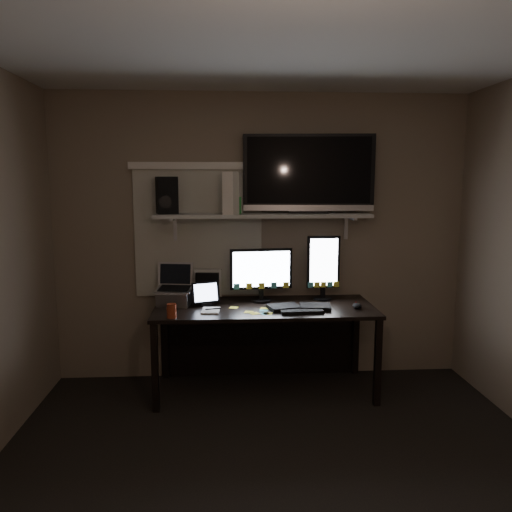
{
  "coord_description": "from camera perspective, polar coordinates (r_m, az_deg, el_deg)",
  "views": [
    {
      "loc": [
        -0.32,
        -2.56,
        1.75
      ],
      "look_at": [
        -0.08,
        1.25,
        1.18
      ],
      "focal_mm": 35.0,
      "sensor_mm": 36.0,
      "label": 1
    }
  ],
  "objects": [
    {
      "name": "keyboard",
      "position": [
        4.05,
        5.0,
        -5.83
      ],
      "size": [
        0.52,
        0.23,
        0.03
      ],
      "primitive_type": "cube",
      "rotation": [
        0.0,
        0.0,
        0.06
      ],
      "color": "black",
      "rests_on": "desk"
    },
    {
      "name": "sticky_notes",
      "position": [
        3.99,
        -0.63,
        -6.23
      ],
      "size": [
        0.32,
        0.26,
        0.0
      ],
      "primitive_type": null,
      "rotation": [
        0.0,
        0.0,
        -0.18
      ],
      "color": "#FFF345",
      "rests_on": "desk"
    },
    {
      "name": "floor",
      "position": [
        3.12,
        3.27,
        -25.62
      ],
      "size": [
        3.6,
        3.6,
        0.0
      ],
      "primitive_type": "plane",
      "color": "black",
      "rests_on": "ground"
    },
    {
      "name": "monitor_landscape",
      "position": [
        4.23,
        0.6,
        -2.15
      ],
      "size": [
        0.53,
        0.11,
        0.47
      ],
      "primitive_type": "cube",
      "rotation": [
        0.0,
        0.0,
        0.1
      ],
      "color": "black",
      "rests_on": "desk"
    },
    {
      "name": "bottles",
      "position": [
        4.15,
        -2.63,
        5.79
      ],
      "size": [
        0.22,
        0.06,
        0.14
      ],
      "primitive_type": null,
      "rotation": [
        0.0,
        0.0,
        -0.06
      ],
      "color": "#A50F0C",
      "rests_on": "wall_shelf"
    },
    {
      "name": "file_sorter",
      "position": [
        4.37,
        -5.53,
        -3.28
      ],
      "size": [
        0.21,
        0.12,
        0.25
      ],
      "primitive_type": "cube",
      "rotation": [
        0.0,
        0.0,
        -0.13
      ],
      "color": "black",
      "rests_on": "desk"
    },
    {
      "name": "desk",
      "position": [
        4.29,
        0.84,
        -7.64
      ],
      "size": [
        1.8,
        0.75,
        0.73
      ],
      "color": "black",
      "rests_on": "floor"
    },
    {
      "name": "mouse",
      "position": [
        4.14,
        11.47,
        -5.59
      ],
      "size": [
        0.09,
        0.13,
        0.04
      ],
      "primitive_type": "ellipsoid",
      "rotation": [
        0.0,
        0.0,
        -0.2
      ],
      "color": "black",
      "rests_on": "desk"
    },
    {
      "name": "wall_shelf",
      "position": [
        4.21,
        0.79,
        4.67
      ],
      "size": [
        1.8,
        0.35,
        0.03
      ],
      "primitive_type": "cube",
      "color": "#B0B0AB",
      "rests_on": "back_wall"
    },
    {
      "name": "tv",
      "position": [
        4.29,
        6.02,
        9.33
      ],
      "size": [
        1.12,
        0.3,
        0.66
      ],
      "primitive_type": "cube",
      "rotation": [
        0.0,
        0.0,
        -0.09
      ],
      "color": "black",
      "rests_on": "wall_shelf"
    },
    {
      "name": "tablet",
      "position": [
        4.14,
        -5.75,
        -4.31
      ],
      "size": [
        0.25,
        0.16,
        0.2
      ],
      "primitive_type": "cube",
      "rotation": [
        0.0,
        0.0,
        0.32
      ],
      "color": "black",
      "rests_on": "desk"
    },
    {
      "name": "monitor_portrait",
      "position": [
        4.33,
        7.7,
        -1.31
      ],
      "size": [
        0.28,
        0.06,
        0.57
      ],
      "primitive_type": "cube",
      "rotation": [
        0.0,
        0.0,
        0.03
      ],
      "color": "black",
      "rests_on": "desk"
    },
    {
      "name": "game_console",
      "position": [
        4.16,
        -2.61,
        7.21
      ],
      "size": [
        0.18,
        0.3,
        0.34
      ],
      "primitive_type": "cube",
      "rotation": [
        0.0,
        0.0,
        -0.34
      ],
      "color": "silver",
      "rests_on": "wall_shelf"
    },
    {
      "name": "cup",
      "position": [
        3.83,
        -9.63,
        -6.19
      ],
      "size": [
        0.07,
        0.07,
        0.11
      ],
      "primitive_type": "cylinder",
      "rotation": [
        0.0,
        0.0,
        -0.01
      ],
      "color": "maroon",
      "rests_on": "desk"
    },
    {
      "name": "back_wall",
      "position": [
        4.4,
        0.61,
        2.04
      ],
      "size": [
        3.6,
        0.0,
        3.6
      ],
      "primitive_type": "plane",
      "rotation": [
        1.57,
        0.0,
        0.0
      ],
      "color": "#7E6E5A",
      "rests_on": "floor"
    },
    {
      "name": "laptop",
      "position": [
        4.18,
        -9.31,
        -3.32
      ],
      "size": [
        0.33,
        0.29,
        0.33
      ],
      "primitive_type": "cube",
      "rotation": [
        0.0,
        0.0,
        -0.17
      ],
      "color": "#BDBCC2",
      "rests_on": "desk"
    },
    {
      "name": "notepad",
      "position": [
        3.99,
        -5.21,
        -6.23
      ],
      "size": [
        0.15,
        0.2,
        0.01
      ],
      "primitive_type": "cube",
      "rotation": [
        0.0,
        0.0,
        -0.09
      ],
      "color": "silver",
      "rests_on": "desk"
    },
    {
      "name": "speaker",
      "position": [
        4.24,
        -10.16,
        6.84
      ],
      "size": [
        0.21,
        0.24,
        0.31
      ],
      "primitive_type": "cube",
      "rotation": [
        0.0,
        0.0,
        0.22
      ],
      "color": "black",
      "rests_on": "wall_shelf"
    },
    {
      "name": "ceiling",
      "position": [
        2.69,
        3.77,
        24.73
      ],
      "size": [
        3.6,
        3.6,
        0.0
      ],
      "primitive_type": "plane",
      "rotation": [
        3.14,
        0.0,
        0.0
      ],
      "color": "silver",
      "rests_on": "back_wall"
    },
    {
      "name": "window_blinds",
      "position": [
        4.37,
        -6.59,
        2.6
      ],
      "size": [
        1.1,
        0.02,
        1.1
      ],
      "primitive_type": "cube",
      "color": "silver",
      "rests_on": "back_wall"
    }
  ]
}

